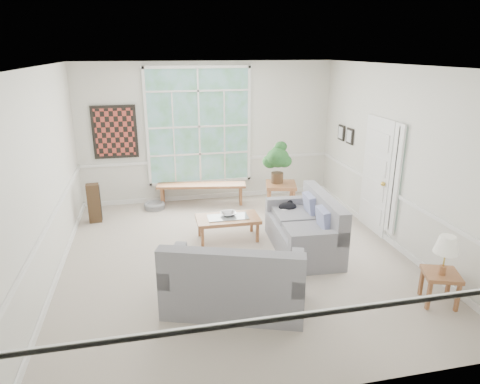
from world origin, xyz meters
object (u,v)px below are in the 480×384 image
loveseat_front (235,273)px  end_table (281,197)px  coffee_table (228,228)px  side_table (439,288)px  loveseat_right (303,224)px

loveseat_front → end_table: (1.63, 3.20, -0.18)m
coffee_table → side_table: (2.36, -2.59, 0.02)m
loveseat_front → end_table: 3.60m
coffee_table → end_table: (1.33, 1.12, 0.10)m
loveseat_front → side_table: bearing=8.3°
end_table → loveseat_right: bearing=-95.7°
side_table → end_table: bearing=105.6°
loveseat_right → side_table: loveseat_right is taller
end_table → side_table: end_table is taller
loveseat_right → loveseat_front: 2.01m
loveseat_front → end_table: size_ratio=2.94×
end_table → side_table: size_ratio=1.35×
loveseat_front → coffee_table: loveseat_front is taller
loveseat_front → side_table: loveseat_front is taller
loveseat_right → coffee_table: 1.36m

